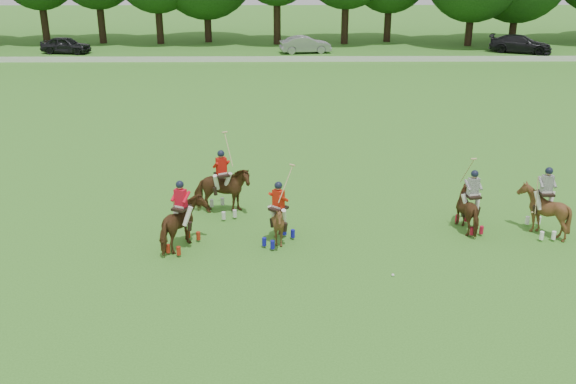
{
  "coord_description": "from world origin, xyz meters",
  "views": [
    {
      "loc": [
        0.41,
        -16.39,
        9.45
      ],
      "look_at": [
        0.61,
        4.2,
        1.4
      ],
      "focal_mm": 40.0,
      "sensor_mm": 36.0,
      "label": 1
    }
  ],
  "objects_px": {
    "car_left": "(66,45)",
    "polo_red_c": "(279,222)",
    "polo_stripe_b": "(543,210)",
    "polo_red_a": "(182,224)",
    "polo_stripe_a": "(471,209)",
    "car_mid": "(305,45)",
    "car_right": "(520,44)",
    "polo_red_b": "(222,191)",
    "polo_ball": "(393,275)"
  },
  "relations": [
    {
      "from": "polo_red_b",
      "to": "polo_stripe_b",
      "type": "xyz_separation_m",
      "value": [
        11.14,
        -1.84,
        -0.02
      ]
    },
    {
      "from": "car_left",
      "to": "car_mid",
      "type": "xyz_separation_m",
      "value": [
        21.66,
        0.0,
        0.0
      ]
    },
    {
      "from": "car_right",
      "to": "polo_red_b",
      "type": "distance_m",
      "value": 43.98
    },
    {
      "from": "polo_red_b",
      "to": "polo_red_c",
      "type": "relative_size",
      "value": 1.1
    },
    {
      "from": "polo_red_b",
      "to": "polo_red_c",
      "type": "distance_m",
      "value": 3.29
    },
    {
      "from": "polo_red_c",
      "to": "polo_stripe_a",
      "type": "relative_size",
      "value": 1.0
    },
    {
      "from": "car_right",
      "to": "polo_red_a",
      "type": "height_order",
      "value": "polo_red_a"
    },
    {
      "from": "polo_red_c",
      "to": "polo_stripe_a",
      "type": "height_order",
      "value": "polo_stripe_a"
    },
    {
      "from": "car_left",
      "to": "polo_ball",
      "type": "height_order",
      "value": "car_left"
    },
    {
      "from": "car_right",
      "to": "polo_stripe_b",
      "type": "relative_size",
      "value": 2.25
    },
    {
      "from": "car_mid",
      "to": "polo_stripe_a",
      "type": "height_order",
      "value": "polo_stripe_a"
    },
    {
      "from": "car_mid",
      "to": "car_right",
      "type": "height_order",
      "value": "car_right"
    },
    {
      "from": "polo_red_c",
      "to": "polo_stripe_b",
      "type": "distance_m",
      "value": 9.09
    },
    {
      "from": "polo_stripe_a",
      "to": "car_right",
      "type": "bearing_deg",
      "value": 68.49
    },
    {
      "from": "car_mid",
      "to": "polo_stripe_b",
      "type": "distance_m",
      "value": 39.35
    },
    {
      "from": "polo_ball",
      "to": "polo_red_b",
      "type": "bearing_deg",
      "value": 138.81
    },
    {
      "from": "polo_red_a",
      "to": "polo_stripe_a",
      "type": "distance_m",
      "value": 9.91
    },
    {
      "from": "car_left",
      "to": "car_right",
      "type": "height_order",
      "value": "car_right"
    },
    {
      "from": "car_right",
      "to": "polo_red_a",
      "type": "bearing_deg",
      "value": 171.22
    },
    {
      "from": "polo_red_a",
      "to": "polo_stripe_a",
      "type": "bearing_deg",
      "value": 7.82
    },
    {
      "from": "polo_red_a",
      "to": "polo_stripe_a",
      "type": "relative_size",
      "value": 0.86
    },
    {
      "from": "polo_red_a",
      "to": "polo_stripe_a",
      "type": "height_order",
      "value": "polo_stripe_a"
    },
    {
      "from": "polo_red_b",
      "to": "polo_ball",
      "type": "relative_size",
      "value": 33.46
    },
    {
      "from": "polo_red_a",
      "to": "polo_ball",
      "type": "distance_m",
      "value": 6.95
    },
    {
      "from": "polo_red_a",
      "to": "polo_red_c",
      "type": "distance_m",
      "value": 3.16
    },
    {
      "from": "polo_red_b",
      "to": "polo_ball",
      "type": "xyz_separation_m",
      "value": [
        5.55,
        -4.86,
        -0.86
      ]
    },
    {
      "from": "polo_stripe_a",
      "to": "polo_ball",
      "type": "relative_size",
      "value": 30.58
    },
    {
      "from": "car_right",
      "to": "polo_stripe_a",
      "type": "height_order",
      "value": "polo_stripe_a"
    },
    {
      "from": "polo_red_a",
      "to": "polo_stripe_b",
      "type": "bearing_deg",
      "value": 4.81
    },
    {
      "from": "car_mid",
      "to": "polo_red_c",
      "type": "height_order",
      "value": "polo_red_c"
    },
    {
      "from": "polo_red_a",
      "to": "polo_ball",
      "type": "xyz_separation_m",
      "value": [
        6.61,
        -1.99,
        -0.82
      ]
    },
    {
      "from": "polo_red_b",
      "to": "car_left",
      "type": "bearing_deg",
      "value": 115.13
    },
    {
      "from": "polo_red_a",
      "to": "polo_red_c",
      "type": "xyz_separation_m",
      "value": [
        3.14,
        0.31,
        -0.08
      ]
    },
    {
      "from": "car_left",
      "to": "polo_red_a",
      "type": "distance_m",
      "value": 42.97
    },
    {
      "from": "car_left",
      "to": "car_mid",
      "type": "distance_m",
      "value": 21.66
    },
    {
      "from": "polo_red_a",
      "to": "polo_stripe_b",
      "type": "height_order",
      "value": "polo_stripe_b"
    },
    {
      "from": "car_right",
      "to": "polo_stripe_a",
      "type": "xyz_separation_m",
      "value": [
        -15.15,
        -38.43,
        -0.0
      ]
    },
    {
      "from": "car_left",
      "to": "polo_red_c",
      "type": "bearing_deg",
      "value": -144.58
    },
    {
      "from": "polo_ball",
      "to": "polo_red_c",
      "type": "bearing_deg",
      "value": 146.42
    },
    {
      "from": "car_mid",
      "to": "car_right",
      "type": "distance_m",
      "value": 19.56
    },
    {
      "from": "car_left",
      "to": "polo_red_b",
      "type": "xyz_separation_m",
      "value": [
        17.32,
        -36.92,
        0.16
      ]
    },
    {
      "from": "car_mid",
      "to": "polo_ball",
      "type": "height_order",
      "value": "car_mid"
    },
    {
      "from": "car_right",
      "to": "polo_red_b",
      "type": "bearing_deg",
      "value": 170.4
    },
    {
      "from": "car_mid",
      "to": "polo_red_c",
      "type": "relative_size",
      "value": 1.67
    },
    {
      "from": "polo_red_a",
      "to": "car_right",
      "type": "bearing_deg",
      "value": 57.89
    },
    {
      "from": "polo_red_c",
      "to": "polo_stripe_b",
      "type": "bearing_deg",
      "value": 4.52
    },
    {
      "from": "car_left",
      "to": "polo_stripe_b",
      "type": "xyz_separation_m",
      "value": [
        28.46,
        -38.75,
        0.13
      ]
    },
    {
      "from": "polo_red_b",
      "to": "polo_ball",
      "type": "height_order",
      "value": "polo_red_b"
    },
    {
      "from": "polo_red_a",
      "to": "car_left",
      "type": "bearing_deg",
      "value": 112.23
    },
    {
      "from": "polo_stripe_a",
      "to": "polo_stripe_b",
      "type": "bearing_deg",
      "value": -7.7
    }
  ]
}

